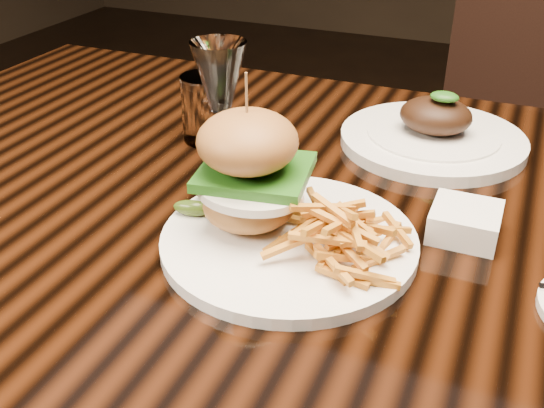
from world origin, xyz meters
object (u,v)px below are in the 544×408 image
at_px(chair_far, 517,125).
at_px(burger_plate, 282,206).
at_px(dining_table, 341,249).
at_px(wine_glass, 220,82).
at_px(far_dish, 433,135).

bearing_deg(chair_far, burger_plate, -91.34).
bearing_deg(dining_table, wine_glass, -176.33).
bearing_deg(burger_plate, chair_far, 80.51).
bearing_deg(far_dish, burger_plate, -107.87).
height_order(far_dish, chair_far, chair_far).
xyz_separation_m(far_dish, chair_far, (0.11, 0.67, -0.23)).
bearing_deg(chair_far, dining_table, -90.78).
height_order(dining_table, far_dish, far_dish).
bearing_deg(wine_glass, burger_plate, -40.68).
relative_size(far_dish, chair_far, 0.30).
distance_m(dining_table, burger_plate, 0.18).
bearing_deg(burger_plate, wine_glass, 142.36).
bearing_deg(chair_far, wine_glass, -100.52).
xyz_separation_m(burger_plate, wine_glass, (-0.13, 0.11, 0.09)).
bearing_deg(wine_glass, chair_far, 68.30).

